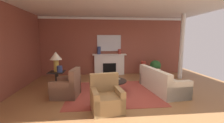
# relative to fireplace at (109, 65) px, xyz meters

# --- Properties ---
(ground_plane) EXTENTS (9.84, 9.84, 0.00)m
(ground_plane) POSITION_rel_fireplace_xyz_m (0.19, -3.03, -0.54)
(ground_plane) COLOR olive
(wall_fireplace) EXTENTS (8.17, 0.12, 3.09)m
(wall_fireplace) POSITION_rel_fireplace_xyz_m (0.19, 0.21, 1.00)
(wall_fireplace) COLOR brown
(wall_fireplace) RESTS_ON ground_plane
(wall_window) EXTENTS (0.12, 6.96, 3.09)m
(wall_window) POSITION_rel_fireplace_xyz_m (-3.65, -2.73, 1.00)
(wall_window) COLOR brown
(wall_window) RESTS_ON ground_plane
(ceiling_panel) EXTENTS (8.17, 6.96, 0.06)m
(ceiling_panel) POSITION_rel_fireplace_xyz_m (0.19, -2.73, 2.58)
(ceiling_panel) COLOR white
(crown_moulding) EXTENTS (8.17, 0.08, 0.12)m
(crown_moulding) POSITION_rel_fireplace_xyz_m (0.19, 0.13, 2.47)
(crown_moulding) COLOR white
(area_rug) EXTENTS (3.07, 2.74, 0.01)m
(area_rug) POSITION_rel_fireplace_xyz_m (-0.12, -2.81, -0.53)
(area_rug) COLOR #993D33
(area_rug) RESTS_ON ground_plane
(fireplace) EXTENTS (1.80, 0.35, 1.13)m
(fireplace) POSITION_rel_fireplace_xyz_m (0.00, 0.00, 0.00)
(fireplace) COLOR white
(fireplace) RESTS_ON ground_plane
(mantel_mirror) EXTENTS (1.28, 0.04, 0.85)m
(mantel_mirror) POSITION_rel_fireplace_xyz_m (0.00, 0.12, 1.17)
(mantel_mirror) COLOR silver
(sofa) EXTENTS (1.13, 2.19, 0.85)m
(sofa) POSITION_rel_fireplace_xyz_m (1.68, -2.80, -0.24)
(sofa) COLOR beige
(sofa) RESTS_ON ground_plane
(armchair_near_window) EXTENTS (0.91, 0.91, 0.95)m
(armchair_near_window) POSITION_rel_fireplace_xyz_m (-1.66, -3.07, -0.23)
(armchair_near_window) COLOR brown
(armchair_near_window) RESTS_ON ground_plane
(armchair_facing_fireplace) EXTENTS (0.92, 0.92, 0.95)m
(armchair_facing_fireplace) POSITION_rel_fireplace_xyz_m (-0.43, -4.15, -0.23)
(armchair_facing_fireplace) COLOR #9E7A4C
(armchair_facing_fireplace) RESTS_ON ground_plane
(coffee_table) EXTENTS (1.00, 1.00, 0.45)m
(coffee_table) POSITION_rel_fireplace_xyz_m (-0.12, -2.81, -0.20)
(coffee_table) COLOR black
(coffee_table) RESTS_ON ground_plane
(side_table) EXTENTS (0.56, 0.56, 0.70)m
(side_table) POSITION_rel_fireplace_xyz_m (-2.18, -2.27, -0.14)
(side_table) COLOR black
(side_table) RESTS_ON ground_plane
(table_lamp) EXTENTS (0.44, 0.44, 0.75)m
(table_lamp) POSITION_rel_fireplace_xyz_m (-2.18, -2.27, 0.69)
(table_lamp) COLOR #B28E38
(table_lamp) RESTS_ON side_table
(vase_on_side_table) EXTENTS (0.19, 0.19, 0.23)m
(vase_on_side_table) POSITION_rel_fireplace_xyz_m (-2.03, -2.39, 0.28)
(vase_on_side_table) COLOR navy
(vase_on_side_table) RESTS_ON side_table
(vase_tall_corner) EXTENTS (0.27, 0.27, 0.75)m
(vase_tall_corner) POSITION_rel_fireplace_xyz_m (1.79, -0.30, -0.16)
(vase_tall_corner) COLOR #9E3328
(vase_tall_corner) RESTS_ON ground_plane
(vase_mantel_right) EXTENTS (0.17, 0.17, 0.26)m
(vase_mantel_right) POSITION_rel_fireplace_xyz_m (0.55, -0.05, 0.73)
(vase_mantel_right) COLOR #9E3328
(vase_mantel_right) RESTS_ON fireplace
(vase_mantel_left) EXTENTS (0.19, 0.19, 0.40)m
(vase_mantel_left) POSITION_rel_fireplace_xyz_m (-0.55, -0.05, 0.80)
(vase_mantel_left) COLOR navy
(vase_mantel_left) RESTS_ON fireplace
(book_red_cover) EXTENTS (0.29, 0.22, 0.04)m
(book_red_cover) POSITION_rel_fireplace_xyz_m (0.03, -2.70, -0.07)
(book_red_cover) COLOR tan
(book_red_cover) RESTS_ON coffee_table
(book_art_folio) EXTENTS (0.25, 0.21, 0.04)m
(book_art_folio) POSITION_rel_fireplace_xyz_m (-0.10, -2.93, -0.03)
(book_art_folio) COLOR maroon
(book_art_folio) RESTS_ON coffee_table
(book_small_novel) EXTENTS (0.20, 0.15, 0.04)m
(book_small_novel) POSITION_rel_fireplace_xyz_m (-0.12, -2.80, 0.01)
(book_small_novel) COLOR tan
(book_small_novel) RESTS_ON coffee_table
(potted_plant) EXTENTS (0.56, 0.56, 0.83)m
(potted_plant) POSITION_rel_fireplace_xyz_m (2.39, -0.50, -0.05)
(potted_plant) COLOR #A8754C
(potted_plant) RESTS_ON ground_plane
(column_white) EXTENTS (0.20, 0.20, 3.09)m
(column_white) POSITION_rel_fireplace_xyz_m (3.42, -1.10, 1.00)
(column_white) COLOR white
(column_white) RESTS_ON ground_plane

